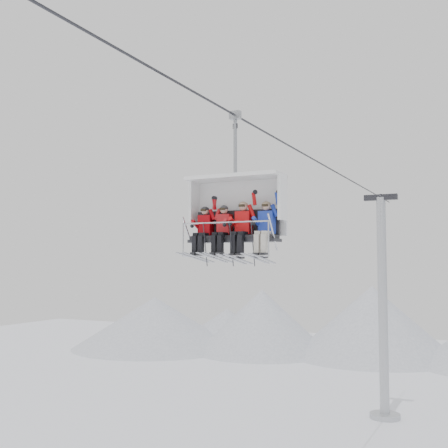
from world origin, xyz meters
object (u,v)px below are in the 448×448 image
at_px(lift_tower_right, 383,321).
at_px(chairlift_carrier, 237,209).
at_px(skier_far_left, 203,230).
at_px(skier_center_left, 223,229).
at_px(skier_far_right, 265,227).
at_px(skier_center_right, 242,227).

bearing_deg(lift_tower_right, chairlift_carrier, -90.00).
bearing_deg(skier_far_left, chairlift_carrier, 20.47).
xyz_separation_m(chairlift_carrier, skier_center_left, (-0.29, -0.32, -0.56)).
distance_m(chairlift_carrier, skier_center_left, 0.71).
distance_m(lift_tower_right, skier_far_right, 21.95).
xyz_separation_m(skier_center_right, skier_far_right, (0.66, -0.00, -0.01)).
bearing_deg(skier_far_right, skier_center_right, 179.73).
bearing_deg(lift_tower_right, skier_far_right, -87.50).
bearing_deg(skier_center_right, skier_far_left, -179.45).
height_order(chairlift_carrier, skier_center_left, chairlift_carrier).
height_order(skier_center_left, skier_far_right, skier_far_right).
xyz_separation_m(lift_tower_right, chairlift_carrier, (0.00, -21.16, 4.96)).
bearing_deg(skier_center_right, skier_center_left, -179.00).
height_order(lift_tower_right, skier_center_left, lift_tower_right).
height_order(lift_tower_right, skier_far_right, lift_tower_right).
distance_m(lift_tower_right, skier_far_left, 21.95).
bearing_deg(skier_far_right, skier_far_left, -179.75).
xyz_separation_m(lift_tower_right, skier_center_right, (0.28, -21.48, 4.43)).
xyz_separation_m(chairlift_carrier, skier_far_left, (-0.87, -0.33, -0.56)).
bearing_deg(skier_far_right, lift_tower_right, 92.50).
distance_m(skier_far_left, skier_far_right, 1.81).
bearing_deg(chairlift_carrier, lift_tower_right, 90.00).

